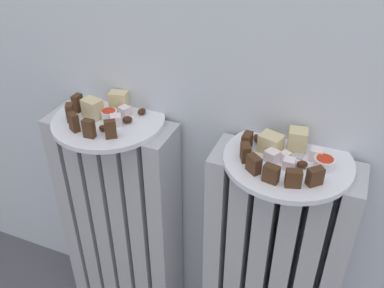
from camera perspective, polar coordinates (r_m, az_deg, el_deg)
The scene contains 35 objects.
radiator_left at distance 1.29m, azimuth -9.27°, elevation -10.42°, with size 0.34×0.12×0.68m.
radiator_right at distance 1.17m, azimuth 10.41°, elevation -16.10°, with size 0.34×0.12×0.68m.
plate_left at distance 1.07m, azimuth -10.95°, elevation 3.10°, with size 0.28×0.28×0.01m, color white.
plate_right at distance 0.94m, azimuth 12.56°, elevation -2.13°, with size 0.28×0.28×0.01m, color white.
dark_cake_slice_left_0 at distance 1.11m, azimuth -14.90°, elevation 5.27°, with size 0.03×0.02×0.04m, color #472B19.
dark_cake_slice_left_1 at distance 1.07m, azimuth -15.84°, elevation 4.02°, with size 0.03×0.02×0.04m, color #472B19.
dark_cake_slice_left_2 at distance 1.03m, azimuth -15.36°, elevation 2.79°, with size 0.03×0.02×0.04m, color #472B19.
dark_cake_slice_left_3 at distance 1.00m, azimuth -13.49°, elevation 1.99°, with size 0.03×0.02×0.04m, color #472B19.
dark_cake_slice_left_4 at distance 0.98m, azimuth -10.75°, elevation 1.94°, with size 0.03×0.02×0.04m, color #472B19.
marble_cake_slice_left_0 at distance 1.07m, azimuth -13.03°, elevation 4.60°, with size 0.05×0.03×0.05m, color beige.
marble_cake_slice_left_1 at distance 1.10m, azimuth -9.66°, elevation 5.70°, with size 0.04×0.03×0.05m, color beige.
turkish_delight_left_0 at distance 1.03m, azimuth -10.04°, elevation 3.12°, with size 0.03×0.03×0.03m, color white.
turkish_delight_left_1 at distance 1.07m, azimuth -8.91°, elevation 4.31°, with size 0.02×0.02×0.02m, color white.
medjool_date_left_0 at distance 1.07m, azimuth -6.67°, elevation 4.29°, with size 0.02×0.02×0.01m, color #3D1E0F.
medjool_date_left_1 at distance 1.02m, azimuth -11.61°, elevation 2.06°, with size 0.02×0.02×0.01m, color #3D1E0F.
medjool_date_left_2 at distance 1.04m, azimuth -8.55°, elevation 3.20°, with size 0.02×0.02×0.02m, color #3D1E0F.
medjool_date_left_3 at distance 1.11m, azimuth -13.45°, elevation 4.71°, with size 0.02×0.02×0.02m, color #3D1E0F.
jam_bowl_left at distance 1.06m, azimuth -10.92°, elevation 3.92°, with size 0.04×0.04×0.02m.
dark_cake_slice_right_0 at distance 0.94m, azimuth 7.29°, elevation 0.38°, with size 0.03×0.02×0.04m, color #472B19.
dark_cake_slice_right_1 at distance 0.90m, azimuth 7.08°, elevation -1.10°, with size 0.03×0.02×0.04m, color #472B19.
dark_cake_slice_right_2 at distance 0.87m, azimuth 8.17°, elevation -2.66°, with size 0.03×0.02×0.04m, color #472B19.
dark_cake_slice_right_3 at distance 0.85m, azimuth 10.42°, elevation -3.90°, with size 0.03×0.02×0.04m, color #472B19.
dark_cake_slice_right_4 at distance 0.85m, azimuth 13.28°, elevation -4.45°, with size 0.03×0.02×0.04m, color #472B19.
dark_cake_slice_right_5 at distance 0.86m, azimuth 15.98°, elevation -4.15°, with size 0.03×0.02×0.04m, color #472B19.
marble_cake_slice_right_0 at distance 0.94m, azimuth 10.38°, elevation 0.09°, with size 0.05×0.04×0.04m, color beige.
marble_cake_slice_right_1 at distance 0.95m, azimuth 13.78°, elevation 0.56°, with size 0.04×0.04×0.05m, color beige.
turkish_delight_right_0 at distance 0.92m, azimuth 12.24°, elevation -1.63°, with size 0.02×0.02×0.02m, color white.
turkish_delight_right_1 at distance 0.91m, azimuth 10.55°, elevation -1.57°, with size 0.03×0.03×0.03m, color white.
turkish_delight_right_2 at distance 0.94m, azimuth 16.14°, elevation -1.31°, with size 0.03×0.03×0.03m, color white.
turkish_delight_right_3 at distance 0.90m, azimuth 12.73°, elevation -2.59°, with size 0.02×0.02×0.02m, color white.
medjool_date_right_0 at distance 0.98m, azimuth 10.65°, elevation 0.90°, with size 0.03×0.02×0.02m, color #3D1E0F.
medjool_date_right_1 at distance 0.97m, azimuth 8.66°, elevation 0.69°, with size 0.03×0.02×0.02m, color #3D1E0F.
medjool_date_right_2 at distance 0.91m, azimuth 14.38°, elevation -2.64°, with size 0.02×0.02×0.02m, color #3D1E0F.
jam_bowl_right at distance 0.92m, azimuth 17.10°, elevation -2.36°, with size 0.04×0.04×0.02m.
fork at distance 0.92m, azimuth 13.49°, elevation -2.66°, with size 0.02×0.11×0.00m.
Camera 1 is at (0.31, -0.48, 1.22)m, focal length 40.31 mm.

